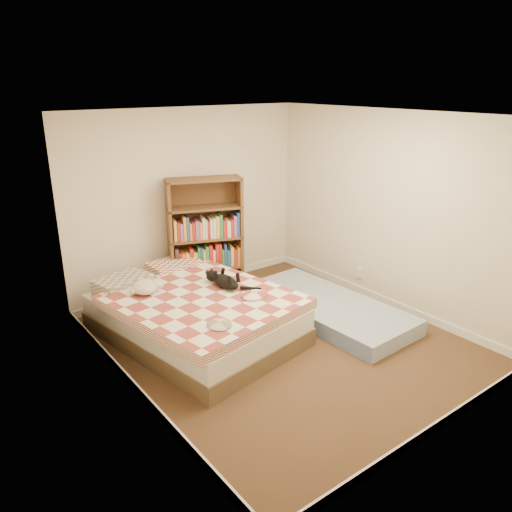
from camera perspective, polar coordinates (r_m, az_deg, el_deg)
room at (r=5.32m, az=3.08°, el=1.67°), size 3.51×4.01×2.51m
bed at (r=5.84m, az=-7.20°, el=-6.51°), size 1.97×2.52×0.61m
bookshelf at (r=6.81m, az=-5.84°, el=0.23°), size 1.09×0.66×1.63m
floor_mattress at (r=6.39m, az=8.12°, el=-5.92°), size 1.08×2.25×0.20m
black_cat at (r=5.81m, az=-3.65°, el=-2.82°), size 0.29×0.73×0.16m
white_dog at (r=5.74m, az=-12.49°, el=-3.49°), size 0.38×0.40×0.15m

